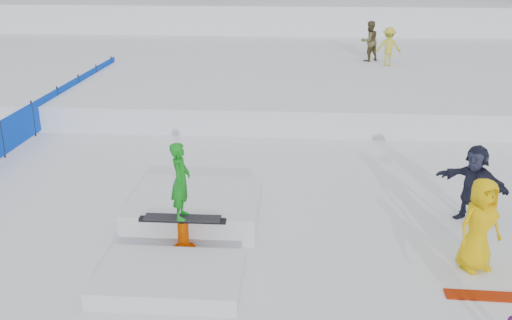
# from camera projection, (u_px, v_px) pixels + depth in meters

# --- Properties ---
(ground) EXTENTS (120.00, 120.00, 0.00)m
(ground) POSITION_uv_depth(u_px,v_px,m) (221.00, 252.00, 10.54)
(ground) COLOR white
(snow_berm) EXTENTS (60.00, 14.00, 2.40)m
(snow_berm) POSITION_uv_depth(u_px,v_px,m) (279.00, 16.00, 38.23)
(snow_berm) COLOR white
(snow_berm) RESTS_ON ground
(snow_midrise) EXTENTS (50.00, 18.00, 0.80)m
(snow_midrise) POSITION_uv_depth(u_px,v_px,m) (268.00, 67.00, 25.39)
(snow_midrise) COLOR white
(snow_midrise) RESTS_ON ground
(safety_fence) EXTENTS (0.05, 16.00, 1.10)m
(safety_fence) POSITION_uv_depth(u_px,v_px,m) (33.00, 119.00, 16.98)
(safety_fence) COLOR #053ACB
(safety_fence) RESTS_ON ground
(walker_olive) EXTENTS (1.03, 0.97, 1.69)m
(walker_olive) POSITION_uv_depth(u_px,v_px,m) (369.00, 41.00, 24.28)
(walker_olive) COLOR brown
(walker_olive) RESTS_ON snow_midrise
(walker_ygreen) EXTENTS (1.07, 0.70, 1.56)m
(walker_ygreen) POSITION_uv_depth(u_px,v_px,m) (389.00, 47.00, 23.32)
(walker_ygreen) COLOR gold
(walker_ygreen) RESTS_ON snow_midrise
(spectator_yellow) EXTENTS (0.97, 0.82, 1.68)m
(spectator_yellow) POSITION_uv_depth(u_px,v_px,m) (480.00, 225.00, 9.74)
(spectator_yellow) COLOR #E9B804
(spectator_yellow) RESTS_ON ground
(spectator_dark) EXTENTS (1.46, 1.35, 1.63)m
(spectator_dark) POSITION_uv_depth(u_px,v_px,m) (474.00, 184.00, 11.51)
(spectator_dark) COLOR #1B1D31
(spectator_dark) RESTS_ON ground
(loose_board_red) EXTENTS (1.41, 0.32, 0.03)m
(loose_board_red) POSITION_uv_depth(u_px,v_px,m) (489.00, 296.00, 9.17)
(loose_board_red) COLOR #9F1E02
(loose_board_red) RESTS_ON ground
(jib_rail_feature) EXTENTS (2.60, 4.40, 2.11)m
(jib_rail_feature) POSITION_uv_depth(u_px,v_px,m) (189.00, 222.00, 11.03)
(jib_rail_feature) COLOR white
(jib_rail_feature) RESTS_ON ground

